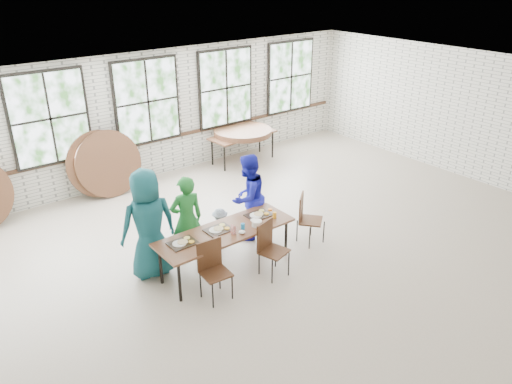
{
  "coord_description": "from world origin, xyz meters",
  "views": [
    {
      "loc": [
        -5.0,
        -5.95,
        4.79
      ],
      "look_at": [
        0.0,
        0.4,
        1.05
      ],
      "focal_mm": 35.0,
      "sensor_mm": 36.0,
      "label": 1
    }
  ],
  "objects_px": {
    "dining_table": "(226,233)",
    "chair_near_left": "(213,265)",
    "chair_near_right": "(269,244)",
    "storage_table": "(243,136)"
  },
  "relations": [
    {
      "from": "chair_near_left",
      "to": "chair_near_right",
      "type": "xyz_separation_m",
      "value": [
        1.08,
        -0.07,
        0.0
      ]
    },
    {
      "from": "chair_near_right",
      "to": "storage_table",
      "type": "bearing_deg",
      "value": 41.97
    },
    {
      "from": "dining_table",
      "to": "chair_near_left",
      "type": "distance_m",
      "value": 0.78
    },
    {
      "from": "dining_table",
      "to": "chair_near_left",
      "type": "xyz_separation_m",
      "value": [
        -0.59,
        -0.49,
        -0.13
      ]
    },
    {
      "from": "dining_table",
      "to": "chair_near_right",
      "type": "relative_size",
      "value": 2.53
    },
    {
      "from": "dining_table",
      "to": "chair_near_right",
      "type": "bearing_deg",
      "value": -48.91
    },
    {
      "from": "chair_near_right",
      "to": "chair_near_left",
      "type": "bearing_deg",
      "value": 160.52
    },
    {
      "from": "dining_table",
      "to": "chair_near_left",
      "type": "relative_size",
      "value": 2.53
    },
    {
      "from": "dining_table",
      "to": "chair_near_left",
      "type": "bearing_deg",
      "value": -140.54
    },
    {
      "from": "chair_near_left",
      "to": "storage_table",
      "type": "relative_size",
      "value": 0.51
    }
  ]
}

